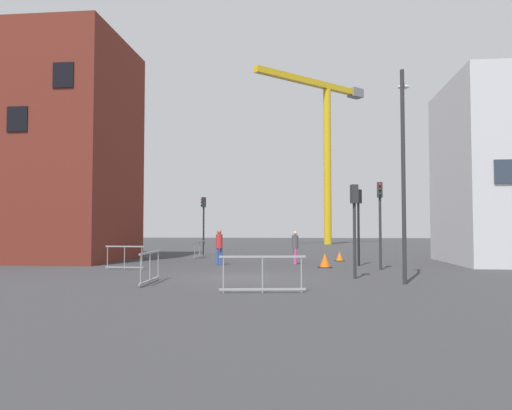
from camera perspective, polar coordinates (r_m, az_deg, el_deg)
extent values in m
plane|color=#333335|center=(19.21, -1.32, -8.29)|extent=(160.00, 160.00, 0.00)
cube|color=maroon|center=(31.74, -21.90, 5.83)|extent=(8.05, 7.86, 12.94)
cube|color=black|center=(28.51, -25.62, 8.85)|extent=(1.10, 0.06, 1.30)
cube|color=black|center=(27.88, -21.16, 13.68)|extent=(1.10, 0.06, 1.30)
cylinder|color=gold|center=(59.76, 8.16, 4.39)|extent=(0.90, 0.90, 18.42)
cube|color=gold|center=(59.81, 6.18, 13.79)|extent=(11.98, 11.40, 0.70)
cube|color=slate|center=(65.28, 11.28, 12.41)|extent=(2.13, 2.11, 1.10)
cylinder|color=#2D2D30|center=(17.70, 16.49, 3.21)|extent=(0.14, 0.14, 7.32)
cube|color=#2D2D30|center=(19.25, 16.41, 13.55)|extent=(0.46, 1.74, 0.10)
ellipsoid|color=silver|center=(20.09, 16.48, 12.80)|extent=(0.44, 0.24, 0.16)
cylinder|color=#2D2D30|center=(23.39, 14.01, -3.18)|extent=(0.12, 0.12, 3.29)
cube|color=#2D2D30|center=(23.45, 13.95, 1.70)|extent=(0.26, 0.30, 0.70)
sphere|color=red|center=(23.29, 13.98, 2.27)|extent=(0.11, 0.11, 0.11)
sphere|color=#3C2905|center=(23.28, 13.98, 1.73)|extent=(0.11, 0.11, 0.11)
sphere|color=#07330F|center=(23.26, 13.99, 1.19)|extent=(0.11, 0.11, 0.11)
cylinder|color=black|center=(25.64, 11.64, -3.32)|extent=(0.12, 0.12, 3.14)
cube|color=black|center=(25.69, 11.60, 0.96)|extent=(0.37, 0.37, 0.70)
sphere|color=#390605|center=(25.57, 11.34, 1.47)|extent=(0.11, 0.11, 0.11)
sphere|color=#F2A514|center=(25.55, 11.35, 0.98)|extent=(0.11, 0.11, 0.11)
sphere|color=#07330F|center=(25.54, 11.35, 0.49)|extent=(0.11, 0.11, 0.11)
cylinder|color=#232326|center=(35.12, -6.01, -2.99)|extent=(0.12, 0.12, 3.36)
cube|color=#232326|center=(35.16, -5.99, 0.32)|extent=(0.36, 0.34, 0.70)
sphere|color=red|center=(35.13, -6.27, 0.68)|extent=(0.11, 0.11, 0.11)
sphere|color=#3C2905|center=(35.12, -6.27, 0.32)|extent=(0.11, 0.11, 0.11)
sphere|color=#07330F|center=(35.11, -6.27, -0.04)|extent=(0.11, 0.11, 0.11)
cylinder|color=#2D2D30|center=(19.05, 11.20, -4.04)|extent=(0.12, 0.12, 2.82)
cube|color=#2D2D30|center=(19.08, 11.15, 1.25)|extent=(0.30, 0.33, 0.70)
sphere|color=#390605|center=(19.27, 10.98, 1.87)|extent=(0.11, 0.11, 0.11)
sphere|color=#F2A514|center=(19.25, 10.98, 1.21)|extent=(0.11, 0.11, 0.11)
sphere|color=#07330F|center=(19.24, 10.99, 0.56)|extent=(0.11, 0.11, 0.11)
cylinder|color=#33519E|center=(25.67, -4.45, -5.91)|extent=(0.14, 0.14, 0.87)
cylinder|color=#33519E|center=(25.71, -4.01, -5.90)|extent=(0.14, 0.14, 0.87)
cylinder|color=red|center=(25.66, -4.22, -4.13)|extent=(0.34, 0.34, 0.72)
sphere|color=#8C6647|center=(25.65, -4.22, -3.07)|extent=(0.23, 0.23, 0.23)
cylinder|color=#D14C8C|center=(26.30, 4.53, -5.87)|extent=(0.14, 0.14, 0.82)
cylinder|color=#D14C8C|center=(26.50, 4.46, -5.85)|extent=(0.14, 0.14, 0.82)
cylinder|color=#4C4C51|center=(26.37, 4.49, -4.23)|extent=(0.34, 0.34, 0.69)
sphere|color=tan|center=(26.36, 4.48, -3.24)|extent=(0.22, 0.22, 0.22)
cube|color=gray|center=(23.70, -14.77, -4.60)|extent=(1.88, 0.23, 0.06)
cube|color=gray|center=(23.75, -14.80, -6.89)|extent=(1.88, 0.23, 0.06)
cylinder|color=gray|center=(24.10, -16.61, -5.79)|extent=(0.04, 0.04, 1.05)
cylinder|color=gray|center=(23.72, -14.79, -5.87)|extent=(0.04, 0.04, 1.05)
cylinder|color=gray|center=(23.37, -12.91, -5.94)|extent=(0.04, 0.04, 1.05)
cube|color=gray|center=(31.81, -6.44, -4.16)|extent=(0.29, 2.17, 0.06)
cube|color=gray|center=(31.85, -6.45, -5.87)|extent=(0.29, 2.17, 0.06)
cylinder|color=gray|center=(30.90, -7.02, -5.18)|extent=(0.04, 0.04, 1.05)
cylinder|color=gray|center=(31.83, -6.44, -5.11)|extent=(0.04, 0.04, 1.05)
cylinder|color=gray|center=(32.76, -5.90, -5.04)|extent=(0.04, 0.04, 1.05)
cube|color=#9EA0A5|center=(14.65, 0.75, -5.92)|extent=(2.52, 0.43, 0.06)
cube|color=#9EA0A5|center=(14.74, 0.75, -9.61)|extent=(2.52, 0.43, 0.06)
cylinder|color=#9EA0A5|center=(14.67, -3.75, -7.97)|extent=(0.04, 0.04, 1.05)
cylinder|color=#9EA0A5|center=(14.69, 0.75, -7.97)|extent=(0.04, 0.04, 1.05)
cylinder|color=#9EA0A5|center=(14.80, 5.21, -7.92)|extent=(0.04, 0.04, 1.05)
cube|color=gray|center=(17.48, -12.00, -5.34)|extent=(0.21, 2.59, 0.06)
cube|color=gray|center=(17.55, -12.03, -8.44)|extent=(0.21, 2.59, 0.06)
cylinder|color=gray|center=(16.39, -13.05, -7.35)|extent=(0.04, 0.04, 1.05)
cylinder|color=gray|center=(17.52, -12.02, -7.06)|extent=(0.04, 0.04, 1.05)
cylinder|color=gray|center=(18.65, -11.11, -6.80)|extent=(0.04, 0.04, 1.05)
cube|color=black|center=(24.29, 7.88, -7.06)|extent=(0.69, 0.69, 0.03)
cone|color=#E55B0F|center=(24.27, 7.87, -6.27)|extent=(0.53, 0.53, 0.70)
cube|color=black|center=(29.26, 9.53, -6.30)|extent=(0.55, 0.55, 0.03)
cone|color=orange|center=(29.25, 9.52, -5.78)|extent=(0.42, 0.42, 0.56)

